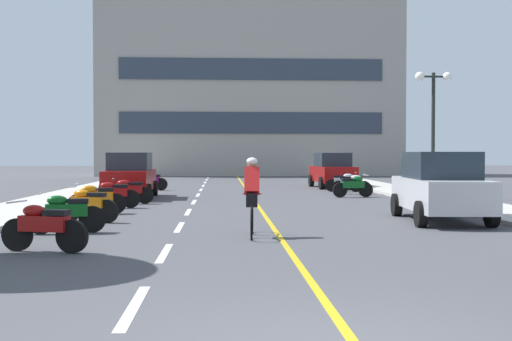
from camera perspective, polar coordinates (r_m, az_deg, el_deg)
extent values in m
plane|color=#47474C|center=(26.46, -0.96, -2.33)|extent=(140.00, 140.00, 0.00)
cube|color=#B7B2A8|center=(30.08, -15.03, -1.81)|extent=(2.40, 72.00, 0.12)
cube|color=#B7B2A8|center=(30.55, 12.45, -1.74)|extent=(2.40, 72.00, 0.12)
cube|color=silver|center=(7.66, -10.88, -11.85)|extent=(0.14, 2.20, 0.01)
cube|color=silver|center=(11.56, -8.18, -7.30)|extent=(0.14, 2.20, 0.01)
cube|color=silver|center=(15.51, -6.87, -5.04)|extent=(0.14, 2.20, 0.01)
cube|color=silver|center=(19.49, -6.09, -3.71)|extent=(0.14, 2.20, 0.01)
cube|color=silver|center=(23.47, -5.58, -2.82)|extent=(0.14, 2.20, 0.01)
cube|color=silver|center=(27.46, -5.22, -2.19)|extent=(0.14, 2.20, 0.01)
cube|color=silver|center=(31.45, -4.95, -1.73)|extent=(0.14, 2.20, 0.01)
cube|color=silver|center=(35.44, -4.74, -1.36)|extent=(0.14, 2.20, 0.01)
cube|color=silver|center=(39.43, -4.57, -1.07)|extent=(0.14, 2.20, 0.01)
cube|color=silver|center=(43.43, -4.44, -0.84)|extent=(0.14, 2.20, 0.01)
cube|color=silver|center=(47.42, -4.33, -0.64)|extent=(0.14, 2.20, 0.01)
cube|color=silver|center=(51.42, -4.23, -0.48)|extent=(0.14, 2.20, 0.01)
cube|color=gold|center=(29.46, -0.70, -1.94)|extent=(0.12, 66.00, 0.01)
cube|color=#9E998E|center=(54.16, -0.55, 7.09)|extent=(24.78, 6.94, 14.10)
cube|color=#2D3847|center=(50.45, -0.37, 4.29)|extent=(20.81, 0.10, 1.69)
cube|color=#2D3847|center=(50.83, -0.37, 9.06)|extent=(20.81, 0.10, 1.69)
cylinder|color=black|center=(25.97, 15.57, 3.13)|extent=(0.14, 0.14, 4.83)
cylinder|color=black|center=(26.13, 15.60, 8.10)|extent=(1.10, 0.08, 0.08)
sphere|color=white|center=(25.96, 14.44, 8.15)|extent=(0.36, 0.36, 0.36)
sphere|color=white|center=(26.31, 16.75, 8.05)|extent=(0.36, 0.36, 0.36)
cylinder|color=black|center=(18.58, 12.46, -3.01)|extent=(0.26, 0.65, 0.64)
cylinder|color=black|center=(19.00, 17.50, -2.94)|extent=(0.26, 0.65, 0.64)
cylinder|color=black|center=(15.86, 14.54, -3.79)|extent=(0.26, 0.65, 0.64)
cylinder|color=black|center=(16.35, 20.34, -3.68)|extent=(0.26, 0.65, 0.64)
cube|color=#B7B7BC|center=(17.39, 16.16, -2.02)|extent=(1.97, 4.30, 0.80)
cube|color=#1E2833|center=(17.36, 16.18, 0.46)|extent=(1.70, 2.30, 0.70)
cylinder|color=black|center=(27.43, -12.59, -1.56)|extent=(0.23, 0.64, 0.64)
cylinder|color=black|center=(27.23, -9.05, -1.57)|extent=(0.23, 0.64, 0.64)
cylinder|color=black|center=(24.67, -13.56, -1.91)|extent=(0.23, 0.64, 0.64)
cylinder|color=black|center=(24.45, -9.63, -1.92)|extent=(0.23, 0.64, 0.64)
cube|color=maroon|center=(25.91, -11.20, -0.85)|extent=(1.77, 4.23, 0.80)
cube|color=#1E2833|center=(25.89, -11.21, 0.81)|extent=(1.59, 2.22, 0.70)
cylinder|color=black|center=(34.57, 4.97, -0.91)|extent=(0.25, 0.65, 0.64)
cylinder|color=black|center=(34.93, 7.71, -0.89)|extent=(0.25, 0.65, 0.64)
cylinder|color=black|center=(31.83, 5.91, -1.12)|extent=(0.25, 0.65, 0.64)
cylinder|color=black|center=(32.22, 8.87, -1.10)|extent=(0.25, 0.65, 0.64)
cube|color=maroon|center=(33.36, 6.85, -0.31)|extent=(1.89, 4.27, 0.80)
cube|color=#1E2833|center=(33.34, 6.85, 0.97)|extent=(1.66, 2.27, 0.70)
cylinder|color=black|center=(12.39, -20.58, -5.40)|extent=(0.60, 0.27, 0.60)
cylinder|color=black|center=(11.81, -16.14, -5.70)|extent=(0.60, 0.27, 0.60)
cube|color=maroon|center=(12.07, -18.42, -4.51)|extent=(0.94, 0.53, 0.28)
ellipsoid|color=maroon|center=(12.15, -19.23, -3.44)|extent=(0.49, 0.36, 0.22)
cube|color=black|center=(11.92, -17.41, -3.61)|extent=(0.49, 0.36, 0.10)
cylinder|color=silver|center=(12.33, -20.61, -2.63)|extent=(0.20, 0.58, 0.03)
cylinder|color=black|center=(14.79, -18.71, -4.28)|extent=(0.61, 0.23, 0.60)
cylinder|color=black|center=(14.77, -14.44, -4.25)|extent=(0.61, 0.23, 0.60)
cube|color=#0C4C19|center=(14.75, -16.58, -3.42)|extent=(0.94, 0.47, 0.28)
ellipsoid|color=#0C4C19|center=(14.73, -17.37, -2.57)|extent=(0.48, 0.33, 0.22)
cube|color=black|center=(14.73, -15.62, -2.64)|extent=(0.48, 0.33, 0.10)
cylinder|color=silver|center=(14.74, -18.73, -1.96)|extent=(0.16, 0.59, 0.03)
cylinder|color=black|center=(17.30, -16.32, -3.43)|extent=(0.60, 0.30, 0.60)
cylinder|color=black|center=(16.73, -13.16, -3.57)|extent=(0.60, 0.30, 0.60)
cube|color=orange|center=(16.99, -14.77, -2.76)|extent=(0.94, 0.57, 0.28)
ellipsoid|color=orange|center=(17.08, -15.35, -2.00)|extent=(0.50, 0.38, 0.22)
cube|color=black|center=(16.85, -14.05, -2.11)|extent=(0.50, 0.38, 0.10)
cylinder|color=silver|center=(17.26, -16.34, -1.44)|extent=(0.23, 0.57, 0.03)
cylinder|color=black|center=(19.14, -15.70, -2.96)|extent=(0.60, 0.27, 0.60)
cylinder|color=black|center=(19.25, -12.43, -2.91)|extent=(0.60, 0.27, 0.60)
cube|color=orange|center=(19.17, -14.06, -2.28)|extent=(0.94, 0.53, 0.28)
ellipsoid|color=orange|center=(19.14, -14.66, -1.63)|extent=(0.49, 0.36, 0.22)
cube|color=black|center=(19.19, -13.32, -1.67)|extent=(0.49, 0.36, 0.10)
cylinder|color=silver|center=(19.10, -15.71, -1.16)|extent=(0.20, 0.58, 0.03)
cylinder|color=black|center=(21.26, -14.12, -2.51)|extent=(0.61, 0.16, 0.60)
cylinder|color=black|center=(21.19, -11.15, -2.50)|extent=(0.61, 0.16, 0.60)
cube|color=maroon|center=(21.20, -12.64, -1.91)|extent=(0.92, 0.37, 0.28)
ellipsoid|color=maroon|center=(21.21, -13.18, -1.32)|extent=(0.46, 0.28, 0.22)
cube|color=black|center=(21.18, -11.97, -1.37)|extent=(0.46, 0.28, 0.10)
cylinder|color=silver|center=(21.23, -14.13, -0.89)|extent=(0.09, 0.60, 0.03)
cylinder|color=black|center=(22.94, -12.64, -2.21)|extent=(0.61, 0.15, 0.60)
cylinder|color=black|center=(22.87, -9.89, -2.20)|extent=(0.61, 0.15, 0.60)
cube|color=maroon|center=(22.89, -11.27, -1.66)|extent=(0.92, 0.35, 0.28)
ellipsoid|color=maroon|center=(22.89, -11.77, -1.11)|extent=(0.46, 0.27, 0.22)
cube|color=black|center=(22.86, -10.65, -1.16)|extent=(0.46, 0.27, 0.10)
cylinder|color=silver|center=(22.91, -12.65, -0.71)|extent=(0.08, 0.60, 0.03)
cylinder|color=black|center=(26.41, 9.79, -1.71)|extent=(0.61, 0.18, 0.60)
cylinder|color=black|center=(26.04, 7.52, -1.75)|extent=(0.61, 0.18, 0.60)
cube|color=#0C4C19|center=(26.21, 8.67, -1.25)|extent=(0.93, 0.40, 0.28)
ellipsoid|color=#0C4C19|center=(26.27, 9.08, -0.76)|extent=(0.47, 0.30, 0.22)
cube|color=black|center=(26.12, 8.15, -0.82)|extent=(0.47, 0.30, 0.10)
cylinder|color=silver|center=(26.38, 9.79, -0.41)|extent=(0.11, 0.60, 0.03)
cylinder|color=black|center=(28.01, 9.63, -1.53)|extent=(0.60, 0.28, 0.60)
cylinder|color=black|center=(28.13, 7.40, -1.51)|extent=(0.60, 0.28, 0.60)
cube|color=#B2B2B7|center=(28.05, 8.51, -1.07)|extent=(0.94, 0.54, 0.28)
ellipsoid|color=#B2B2B7|center=(28.02, 8.92, -0.62)|extent=(0.49, 0.36, 0.22)
cube|color=black|center=(28.07, 8.01, -0.66)|extent=(0.49, 0.36, 0.10)
cylinder|color=silver|center=(27.98, 9.64, -0.30)|extent=(0.21, 0.58, 0.03)
cylinder|color=black|center=(29.96, 8.90, -1.33)|extent=(0.61, 0.18, 0.60)
cylinder|color=black|center=(29.90, 6.80, -1.33)|extent=(0.61, 0.18, 0.60)
cube|color=#B2B2B7|center=(29.92, 7.85, -0.91)|extent=(0.93, 0.40, 0.28)
ellipsoid|color=#B2B2B7|center=(29.92, 8.24, -0.49)|extent=(0.47, 0.30, 0.22)
cube|color=black|center=(29.90, 7.37, -0.52)|extent=(0.47, 0.30, 0.10)
cylinder|color=silver|center=(29.94, 8.90, -0.18)|extent=(0.11, 0.60, 0.03)
cylinder|color=black|center=(31.48, -10.36, -1.20)|extent=(0.61, 0.24, 0.60)
cylinder|color=black|center=(31.11, -8.47, -1.22)|extent=(0.61, 0.24, 0.60)
cube|color=#590C59|center=(31.28, -9.42, -0.81)|extent=(0.94, 0.48, 0.28)
ellipsoid|color=#590C59|center=(31.34, -9.77, -0.40)|extent=(0.48, 0.34, 0.22)
cube|color=black|center=(31.19, -8.99, -0.45)|extent=(0.48, 0.34, 0.10)
cylinder|color=silver|center=(31.46, -10.37, -0.11)|extent=(0.17, 0.59, 0.03)
torus|color=black|center=(14.16, -0.33, -4.29)|extent=(0.09, 0.72, 0.72)
torus|color=black|center=(13.12, -0.40, -4.75)|extent=(0.09, 0.72, 0.72)
cylinder|color=red|center=(13.59, -0.37, -3.26)|extent=(0.10, 0.95, 0.04)
cube|color=black|center=(13.42, -0.38, -2.38)|extent=(0.11, 0.21, 0.06)
cylinder|color=red|center=(14.02, -0.34, -2.09)|extent=(0.42, 0.06, 0.03)
cube|color=black|center=(13.47, -0.37, -2.66)|extent=(0.26, 0.37, 0.28)
cube|color=red|center=(13.60, -0.36, -0.94)|extent=(0.35, 0.47, 0.61)
sphere|color=#8C6647|center=(13.72, -0.36, 0.55)|extent=(0.20, 0.20, 0.20)
ellipsoid|color=white|center=(13.72, -0.36, 0.84)|extent=(0.24, 0.26, 0.16)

